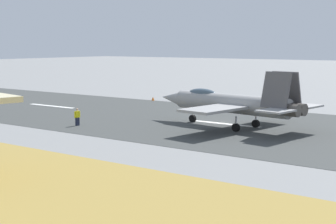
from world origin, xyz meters
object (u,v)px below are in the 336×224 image
Objects in this scene: marker_cone_mid at (253,106)px; marker_cone_far at (153,99)px; crew_person at (77,117)px; fighter_jet at (231,103)px.

marker_cone_far is at bearing 0.00° from marker_cone_mid.
crew_person is 23.82m from marker_cone_far.
marker_cone_far is (20.65, -14.51, -2.12)m from fighter_jet.
marker_cone_far is (7.91, -22.46, -0.59)m from crew_person.
crew_person is at bearing 70.95° from marker_cone_mid.
marker_cone_mid and marker_cone_far have the same top height.
crew_person is (12.73, 7.95, -1.53)m from fighter_jet.
marker_cone_far is at bearing -35.10° from fighter_jet.
crew_person is 3.15× the size of marker_cone_mid.
fighter_jet is 25.33m from marker_cone_far.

